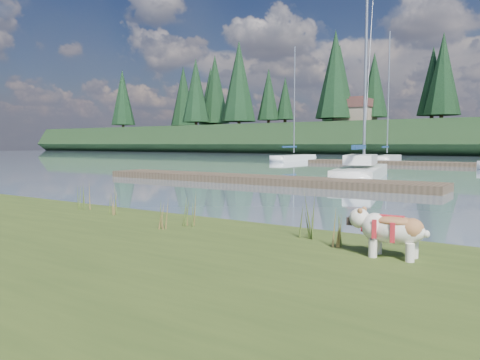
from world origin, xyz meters
The scene contains 19 objects.
ground centered at (0.00, 30.00, 0.00)m, with size 200.00×200.00×0.00m, color #7B92A6.
bulldog centered at (5.44, -2.70, 0.70)m, with size 0.94×0.42×0.56m.
sailboat_main centered at (-1.03, 14.73, 0.42)m, with size 3.76×9.31×13.12m.
dock_near centered at (-4.00, 9.00, 0.15)m, with size 16.00×2.00×0.30m, color #4C3D2C.
dock_far centered at (2.00, 30.00, 0.15)m, with size 26.00×2.20×0.30m, color #4C3D2C.
sailboat_bg_0 centered at (-14.78, 34.18, 0.32)m, with size 1.59×7.84×11.38m.
sailboat_bg_1 centered at (-6.72, 38.03, 0.33)m, with size 2.73×8.56×12.51m.
weed_0 centered at (0.00, -2.28, 0.64)m, with size 0.17×0.14×0.70m.
weed_1 centered at (2.07, -2.45, 0.60)m, with size 0.17×0.14×0.59m.
weed_2 centered at (4.11, -2.23, 0.66)m, with size 0.17×0.14×0.74m.
weed_3 centered at (-1.01, -2.16, 0.61)m, with size 0.17×0.14×0.61m.
weed_4 centered at (1.90, -2.88, 0.56)m, with size 0.17×0.14×0.50m.
weed_5 centered at (4.73, -2.54, 0.58)m, with size 0.17×0.14×0.56m.
mud_lip centered at (0.00, -1.60, 0.07)m, with size 60.00×0.50×0.14m, color #33281C.
conifer_0 centered at (-55.00, 67.00, 12.64)m, with size 5.72×5.72×14.15m.
conifer_1 centered at (-40.00, 71.00, 11.28)m, with size 4.40×4.40×11.30m.
conifer_2 centered at (-25.00, 68.00, 13.54)m, with size 6.60×6.60×16.05m.
conifer_3 centered at (-10.00, 72.00, 11.74)m, with size 4.84×4.84×12.25m.
house_0 centered at (-22.00, 70.00, 7.31)m, with size 6.30×5.30×4.65m.
Camera 1 is at (7.04, -8.28, 1.71)m, focal length 35.00 mm.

